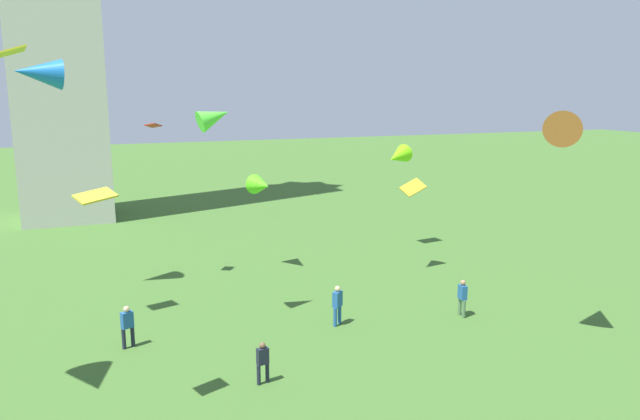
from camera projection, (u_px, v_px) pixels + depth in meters
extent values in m
cylinder|color=#1E2333|center=(133.00, 336.00, 24.14)|extent=(0.16, 0.16, 0.84)
cylinder|color=#1E2333|center=(124.00, 339.00, 23.87)|extent=(0.16, 0.16, 0.84)
cube|color=#235693|center=(127.00, 320.00, 23.86)|extent=(0.53, 0.43, 0.67)
sphere|color=#D8AD84|center=(126.00, 309.00, 23.77)|extent=(0.25, 0.25, 0.25)
cylinder|color=#51754C|center=(460.00, 306.00, 27.50)|extent=(0.16, 0.16, 0.84)
cylinder|color=#51754C|center=(464.00, 309.00, 27.13)|extent=(0.16, 0.16, 0.84)
cube|color=#235693|center=(463.00, 292.00, 27.17)|extent=(0.32, 0.48, 0.66)
sphere|color=#A37556|center=(463.00, 283.00, 27.08)|extent=(0.24, 0.24, 0.24)
cylinder|color=#1E2333|center=(267.00, 372.00, 21.14)|extent=(0.14, 0.14, 0.75)
cylinder|color=#1E2333|center=(259.00, 375.00, 20.96)|extent=(0.14, 0.14, 0.75)
cube|color=#1E2333|center=(263.00, 356.00, 20.92)|extent=(0.44, 0.31, 0.59)
sphere|color=brown|center=(262.00, 345.00, 20.84)|extent=(0.22, 0.22, 0.22)
cylinder|color=#235693|center=(340.00, 314.00, 26.48)|extent=(0.16, 0.16, 0.87)
cylinder|color=#235693|center=(335.00, 317.00, 26.15)|extent=(0.16, 0.16, 0.87)
cube|color=#235693|center=(337.00, 299.00, 26.16)|extent=(0.54, 0.50, 0.69)
sphere|color=#D8AD84|center=(338.00, 289.00, 26.07)|extent=(0.25, 0.25, 0.25)
cone|color=blue|center=(38.00, 73.00, 27.52)|extent=(2.36, 1.83, 1.58)
cube|color=gold|center=(9.00, 52.00, 22.95)|extent=(1.33, 1.15, 0.60)
cube|color=gold|center=(413.00, 187.00, 39.31)|extent=(1.70, 1.07, 1.11)
cube|color=gold|center=(95.00, 196.00, 17.26)|extent=(1.28, 1.09, 0.35)
cone|color=#BC642E|center=(565.00, 122.00, 22.71)|extent=(2.60, 2.53, 1.81)
cube|color=red|center=(153.00, 125.00, 30.51)|extent=(0.97, 1.01, 0.31)
cone|color=#54F038|center=(214.00, 117.00, 24.55)|extent=(1.60, 1.09, 1.27)
cone|color=#52DA1C|center=(261.00, 185.00, 33.33)|extent=(1.47, 1.84, 1.19)
cone|color=#76EB13|center=(398.00, 156.00, 32.16)|extent=(1.85, 1.63, 1.24)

